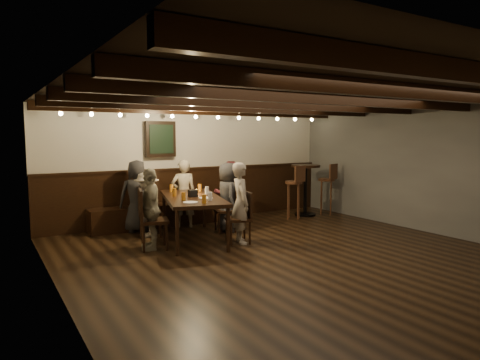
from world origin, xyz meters
TOP-DOWN VIEW (x-y plane):
  - room at (-0.29, 2.21)m, footprint 7.00×7.00m
  - dining_table at (-0.82, 1.87)m, footprint 1.43×2.21m
  - chair_left_near at (-1.39, 2.49)m, footprint 0.50×0.50m
  - chair_left_far at (-1.63, 1.63)m, footprint 0.54×0.54m
  - chair_right_near at (-0.01, 2.11)m, footprint 0.48×0.48m
  - chair_right_far at (-0.25, 1.24)m, footprint 0.49×0.49m
  - person_bench_left at (-1.44, 2.97)m, footprint 0.76×0.60m
  - person_bench_centre at (-0.54, 2.88)m, footprint 0.56×0.44m
  - person_bench_right at (0.29, 2.49)m, footprint 0.75×0.65m
  - person_left_near at (-1.42, 2.50)m, footprint 0.63×0.85m
  - person_left_far at (-1.66, 1.63)m, footprint 0.51×0.83m
  - person_right_near at (0.02, 2.10)m, footprint 0.58×0.73m
  - person_right_far at (-0.22, 1.23)m, footprint 0.45×0.57m
  - pint_a at (-0.90, 2.62)m, footprint 0.07×0.07m
  - pint_b at (-0.40, 2.42)m, footprint 0.07×0.07m
  - pint_c at (-1.08, 2.04)m, footprint 0.07×0.07m
  - pint_d at (-0.48, 1.98)m, footprint 0.07×0.07m
  - pint_e at (-1.15, 1.49)m, footprint 0.07×0.07m
  - pint_f at (-0.77, 1.28)m, footprint 0.07×0.07m
  - pint_g at (-0.99, 1.08)m, footprint 0.07×0.07m
  - plate_near at (-1.15, 1.23)m, footprint 0.24×0.24m
  - plate_far at (-0.73, 1.53)m, footprint 0.24×0.24m
  - condiment_caddy at (-0.83, 1.82)m, footprint 0.15×0.10m
  - candle at (-0.62, 2.12)m, footprint 0.05×0.05m
  - high_top_table at (2.35, 2.60)m, footprint 0.65×0.65m
  - bar_stool_left at (1.85, 2.39)m, footprint 0.38×0.40m
  - bar_stool_right at (2.85, 2.44)m, footprint 0.40×0.42m

SIDE VIEW (x-z plane):
  - chair_right_near at x=-0.01m, z-range -0.16..0.68m
  - chair_right_far at x=-0.25m, z-range -0.17..0.70m
  - chair_left_near at x=-1.39m, z-range -0.17..0.72m
  - chair_left_far at x=-1.63m, z-range -0.19..0.78m
  - bar_stool_left at x=1.85m, z-range -0.15..1.03m
  - bar_stool_right at x=2.85m, z-range -0.15..1.03m
  - person_left_near at x=-1.42m, z-range 0.00..1.18m
  - person_left_far at x=-1.66m, z-range 0.00..1.31m
  - person_bench_right at x=0.29m, z-range 0.00..1.31m
  - person_right_near at x=0.02m, z-range 0.00..1.32m
  - person_bench_centre at x=-0.54m, z-range 0.00..1.35m
  - person_bench_left at x=-1.44m, z-range 0.00..1.37m
  - person_right_far at x=-0.22m, z-range 0.00..1.38m
  - dining_table at x=-0.82m, z-range 0.32..1.09m
  - high_top_table at x=2.35m, z-range 0.18..1.34m
  - plate_near at x=-1.15m, z-range 0.77..0.78m
  - plate_far at x=-0.73m, z-range 0.77..0.78m
  - candle at x=-0.62m, z-range 0.77..0.82m
  - condiment_caddy at x=-0.83m, z-range 0.77..0.89m
  - pint_a at x=-0.90m, z-range 0.77..0.91m
  - pint_b at x=-0.40m, z-range 0.77..0.91m
  - pint_c at x=-1.08m, z-range 0.77..0.91m
  - pint_d at x=-0.48m, z-range 0.77..0.91m
  - pint_e at x=-1.15m, z-range 0.77..0.91m
  - pint_f at x=-0.77m, z-range 0.77..0.91m
  - pint_g at x=-0.99m, z-range 0.77..0.91m
  - room at x=-0.29m, z-range -2.43..4.57m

